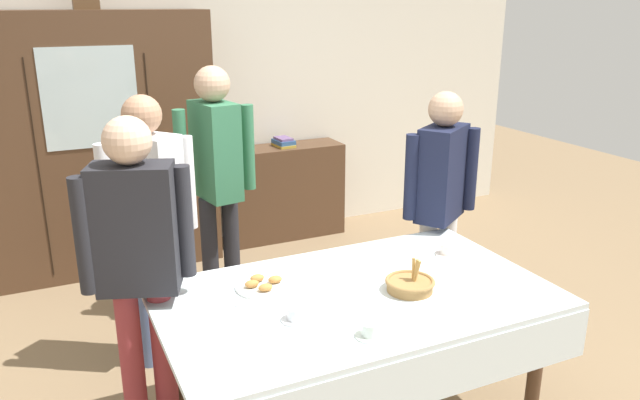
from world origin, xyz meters
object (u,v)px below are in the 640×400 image
bookshelf_low (284,192)px  tea_cup_far_left (371,331)px  spoon_near_right (231,306)px  pastry_plate (264,285)px  bread_basket (410,284)px  person_near_right_end (150,208)px  person_by_cabinet (441,192)px  dining_table (359,312)px  spoon_far_left (255,336)px  person_behind_table_right (138,253)px  wall_cabinet (93,146)px  tea_cup_far_right (447,250)px  tea_cup_front_edge (296,315)px  book_stack (284,142)px  person_beside_shelf (217,168)px  spoon_far_right (383,257)px

bookshelf_low → tea_cup_far_left: 3.12m
spoon_near_right → pastry_plate: bearing=31.7°
bread_basket → person_near_right_end: size_ratio=0.15×
bookshelf_low → person_by_cabinet: (0.24, -1.99, 0.52)m
bread_basket → dining_table: bearing=167.9°
spoon_far_left → person_behind_table_right: 0.68m
wall_cabinet → bread_basket: bearing=-66.5°
tea_cup_far_right → person_behind_table_right: size_ratio=0.08×
bookshelf_low → wall_cabinet: bearing=-178.2°
tea_cup_front_edge → person_behind_table_right: bearing=140.8°
bread_basket → pastry_plate: (-0.63, 0.33, -0.02)m
tea_cup_far_left → book_stack: bearing=74.8°
person_by_cabinet → dining_table: bearing=-144.5°
tea_cup_front_edge → person_near_right_end: person_near_right_end is taller
spoon_near_right → tea_cup_far_right: bearing=3.9°
tea_cup_front_edge → person_behind_table_right: 0.77m
dining_table → spoon_near_right: 0.61m
tea_cup_front_edge → person_beside_shelf: person_beside_shelf is taller
wall_cabinet → tea_cup_far_right: wall_cabinet is taller
bookshelf_low → tea_cup_far_left: size_ratio=8.04×
person_beside_shelf → person_near_right_end: 0.68m
tea_cup_far_right → pastry_plate: tea_cup_far_right is taller
tea_cup_far_left → person_near_right_end: size_ratio=0.08×
wall_cabinet → tea_cup_front_edge: bearing=-78.7°
tea_cup_front_edge → person_beside_shelf: size_ratio=0.08×
tea_cup_far_left → spoon_far_right: size_ratio=1.09×
bookshelf_low → person_behind_table_right: bearing=-125.5°
person_by_cabinet → spoon_near_right: bearing=-161.4°
bookshelf_low → spoon_far_left: size_ratio=8.78×
pastry_plate → bookshelf_low: bearing=65.9°
wall_cabinet → bookshelf_low: 1.68m
spoon_far_left → wall_cabinet: bearing=96.9°
bookshelf_low → person_behind_table_right: (-1.62, -2.26, 0.55)m
wall_cabinet → bread_basket: wall_cabinet is taller
tea_cup_far_left → tea_cup_far_right: (0.81, 0.58, 0.00)m
pastry_plate → person_behind_table_right: size_ratio=0.18×
tea_cup_front_edge → pastry_plate: bearing=92.6°
dining_table → spoon_far_right: 0.49m
book_stack → pastry_plate: (-1.06, -2.37, -0.13)m
spoon_near_right → person_by_cabinet: size_ratio=0.08×
person_behind_table_right → person_near_right_end: person_behind_table_right is taller
tea_cup_front_edge → person_beside_shelf: 1.58m
person_by_cabinet → person_behind_table_right: bearing=-171.6°
bookshelf_low → person_by_cabinet: size_ratio=0.67×
tea_cup_far_right → spoon_near_right: size_ratio=1.09×
tea_cup_far_right → person_near_right_end: (-1.45, 0.78, 0.21)m
spoon_near_right → person_by_cabinet: 1.60m
tea_cup_far_left → person_behind_table_right: bearing=137.8°
tea_cup_far_left → person_beside_shelf: person_beside_shelf is taller
tea_cup_far_right → spoon_near_right: tea_cup_far_right is taller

